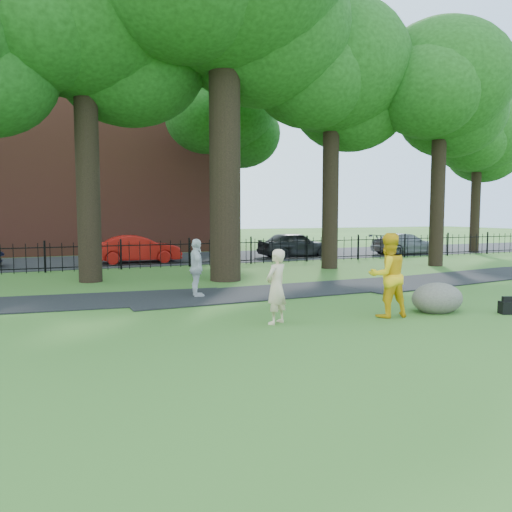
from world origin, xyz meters
name	(u,v)px	position (x,y,z in m)	size (l,w,h in m)	color
ground	(325,318)	(0.00, 0.00, 0.00)	(120.00, 120.00, 0.00)	#345E21
footpath	(289,291)	(1.00, 3.90, 0.00)	(36.00, 2.60, 0.03)	black
street	(170,259)	(0.00, 16.00, 0.00)	(80.00, 7.00, 0.02)	black
iron_fence	(189,253)	(0.00, 12.00, 0.60)	(44.00, 0.04, 1.20)	black
brick_building	(78,156)	(-4.00, 24.00, 6.00)	(18.00, 8.00, 12.00)	brown
tree_row	(225,59)	(0.52, 8.40, 8.15)	(26.82, 7.96, 12.42)	black
woman	(276,287)	(-1.26, -0.06, 0.82)	(0.60, 0.39, 1.64)	beige
man	(388,275)	(1.43, -0.39, 0.98)	(0.95, 0.74, 1.96)	yellow
pedestrian	(197,268)	(-1.93, 3.92, 0.84)	(0.99, 0.41, 1.69)	silver
boulder	(437,296)	(2.94, -0.38, 0.39)	(1.33, 1.00, 0.78)	#5E5A4F
backpack	(508,308)	(4.34, -1.23, 0.15)	(0.40, 0.25, 0.30)	black
red_bag	(446,297)	(4.13, 0.59, 0.13)	(0.37, 0.23, 0.26)	maroon
red_sedan	(138,249)	(-1.88, 14.55, 0.67)	(1.42, 4.06, 1.34)	#AA120D
grey_car	(294,245)	(6.53, 14.41, 0.69)	(1.64, 4.07, 1.39)	black
silver_car	(405,244)	(13.35, 13.61, 0.61)	(1.71, 4.21, 1.22)	gray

